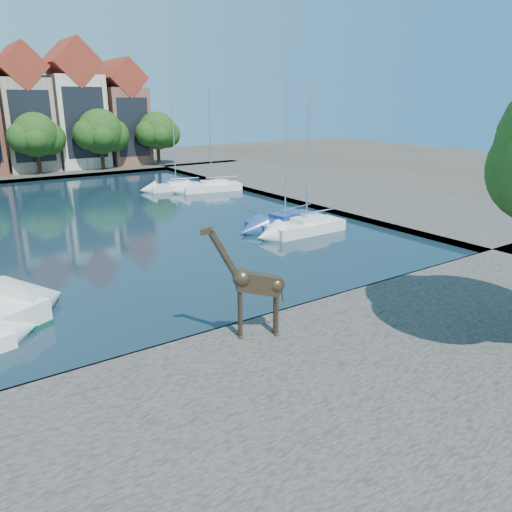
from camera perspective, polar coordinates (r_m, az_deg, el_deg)
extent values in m
plane|color=#38332B|center=(21.96, -0.12, -8.16)|extent=(160.00, 160.00, 0.00)
cube|color=black|center=(42.91, -18.58, 3.85)|extent=(38.00, 50.00, 0.08)
cube|color=#544E48|center=(17.26, 13.64, -15.51)|extent=(50.00, 14.00, 0.50)
cube|color=#544E48|center=(73.77, -25.82, 8.59)|extent=(60.00, 16.00, 0.50)
cube|color=#544E48|center=(54.96, 7.34, 7.68)|extent=(14.00, 52.00, 0.50)
cube|color=tan|center=(73.59, -24.88, 13.43)|extent=(5.88, 9.00, 11.50)
cube|color=maroon|center=(73.62, -25.62, 18.89)|extent=(5.94, 9.18, 5.94)
cube|color=black|center=(69.19, -24.19, 13.35)|extent=(4.80, 0.05, 8.62)
cube|color=beige|center=(75.02, -19.91, 14.23)|extent=(6.37, 9.00, 12.00)
cube|color=maroon|center=(75.09, -20.53, 19.87)|extent=(6.43, 9.18, 6.43)
cube|color=black|center=(70.71, -18.92, 14.18)|extent=(5.20, 0.05, 9.00)
cube|color=brown|center=(77.01, -15.06, 14.15)|extent=(5.39, 9.00, 10.50)
cube|color=maroon|center=(76.97, -15.46, 18.95)|extent=(5.44, 9.18, 5.44)
cube|color=black|center=(72.82, -13.82, 14.08)|extent=(4.40, 0.05, 7.88)
cylinder|color=#332114|center=(68.52, -23.58, 9.89)|extent=(0.50, 0.50, 3.20)
sphere|color=#11360F|center=(68.24, -23.92, 12.55)|extent=(5.40, 5.40, 5.40)
sphere|color=#11360F|center=(68.90, -22.57, 12.29)|extent=(4.05, 4.05, 4.05)
sphere|color=#11360F|center=(67.60, -25.07, 12.15)|extent=(3.78, 3.78, 3.78)
cylinder|color=#332114|center=(70.49, -17.14, 10.73)|extent=(0.50, 0.50, 3.20)
sphere|color=#11360F|center=(70.22, -17.39, 13.43)|extent=(5.80, 5.80, 5.80)
sphere|color=#11360F|center=(71.08, -16.06, 13.12)|extent=(4.35, 4.35, 4.35)
sphere|color=#11360F|center=(69.39, -18.54, 13.05)|extent=(4.06, 4.06, 4.06)
cylinder|color=#332114|center=(73.30, -11.09, 11.41)|extent=(0.50, 0.50, 3.20)
sphere|color=#11360F|center=(73.04, -11.24, 13.87)|extent=(5.20, 5.20, 5.20)
sphere|color=#11360F|center=(73.98, -10.17, 13.56)|extent=(3.90, 3.90, 3.90)
sphere|color=#11360F|center=(72.13, -12.16, 13.56)|extent=(3.64, 3.64, 3.64)
cylinder|color=#3E2E1F|center=(19.52, -1.75, -6.92)|extent=(0.14, 0.14, 1.88)
cylinder|color=#3E2E1F|center=(19.88, -1.90, -6.46)|extent=(0.14, 0.14, 1.88)
cylinder|color=#3E2E1F|center=(19.74, 2.40, -6.64)|extent=(0.14, 0.14, 1.88)
cylinder|color=#3E2E1F|center=(20.10, 2.17, -6.18)|extent=(0.14, 0.14, 1.88)
cube|color=#3E2E1F|center=(19.33, 0.37, -3.15)|extent=(1.86, 1.22, 1.10)
cylinder|color=#3E2E1F|center=(18.76, -3.63, 0.11)|extent=(1.20, 0.75, 1.94)
cube|color=#3E2E1F|center=(18.45, -5.68, 2.84)|extent=(0.54, 0.37, 0.30)
cube|color=silver|center=(36.84, 5.74, 3.43)|extent=(6.03, 2.14, 1.03)
cube|color=silver|center=(36.76, 5.76, 3.94)|extent=(2.64, 1.49, 0.57)
cylinder|color=#B2B2B7|center=(35.91, 6.01, 11.90)|extent=(0.14, 0.14, 10.34)
cube|color=navy|center=(38.76, 3.33, 4.10)|extent=(6.70, 3.23, 0.90)
cube|color=navy|center=(38.69, 3.33, 4.53)|extent=(3.03, 2.00, 0.50)
cylinder|color=#B2B2B7|center=(37.89, 3.47, 11.84)|extent=(0.12, 0.12, 10.00)
cube|color=white|center=(54.11, -5.12, 7.94)|extent=(6.60, 3.43, 0.98)
cube|color=white|center=(54.06, -5.13, 8.28)|extent=(3.01, 2.07, 0.54)
cylinder|color=#B2B2B7|center=(53.50, -5.27, 13.41)|extent=(0.13, 0.13, 9.80)
cube|color=silver|center=(54.88, -9.13, 7.87)|extent=(5.66, 3.04, 0.86)
cube|color=silver|center=(54.84, -9.14, 8.16)|extent=(2.59, 1.81, 0.48)
cylinder|color=#B2B2B7|center=(54.34, -9.35, 12.32)|extent=(0.11, 0.11, 8.09)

